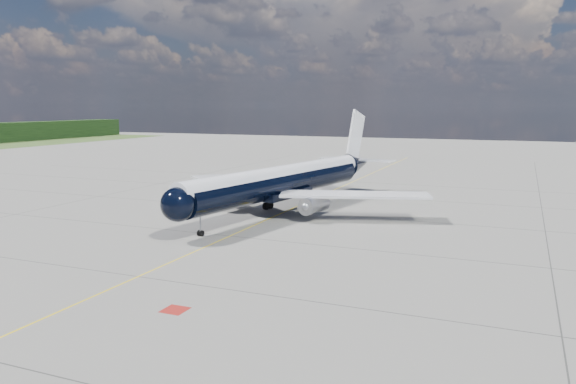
{
  "coord_description": "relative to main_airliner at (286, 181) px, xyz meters",
  "views": [
    {
      "loc": [
        27.25,
        -39.58,
        13.28
      ],
      "look_at": [
        4.05,
        15.79,
        4.0
      ],
      "focal_mm": 35.0,
      "sensor_mm": 36.0,
      "label": 1
    }
  ],
  "objects": [
    {
      "name": "red_marking",
      "position": [
        6.69,
        -34.61,
        -3.95
      ],
      "size": [
        1.6,
        1.6,
        0.01
      ],
      "primitive_type": "cube",
      "color": "maroon",
      "rests_on": "ground"
    },
    {
      "name": "taxiway_centerline",
      "position": [
        -0.11,
        0.39,
        -3.95
      ],
      "size": [
        0.16,
        160.0,
        0.01
      ],
      "primitive_type": "cube",
      "color": "yellow",
      "rests_on": "ground"
    },
    {
      "name": "ground",
      "position": [
        -0.11,
        5.39,
        -3.96
      ],
      "size": [
        320.0,
        320.0,
        0.0
      ],
      "primitive_type": "plane",
      "color": "gray",
      "rests_on": "ground"
    },
    {
      "name": "main_airliner",
      "position": [
        0.0,
        0.0,
        0.0
      ],
      "size": [
        35.71,
        43.93,
        12.75
      ],
      "rotation": [
        0.0,
        0.0,
        -0.18
      ],
      "color": "black",
      "rests_on": "ground"
    }
  ]
}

